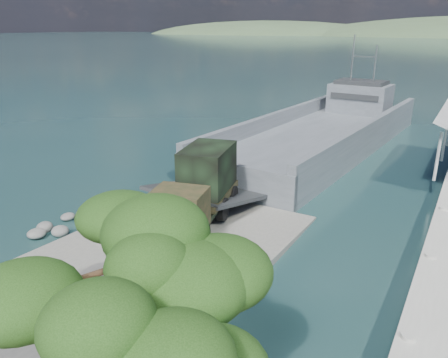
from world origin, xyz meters
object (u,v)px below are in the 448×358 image
landing_craft (321,139)px  military_truck (199,188)px  soldier (92,226)px  overhang_tree (135,278)px

landing_craft → military_truck: landing_craft is taller
landing_craft → soldier: bearing=-93.8°
landing_craft → military_truck: size_ratio=4.23×
landing_craft → overhang_tree: (5.74, -31.60, 4.22)m
military_truck → soldier: size_ratio=4.91×
military_truck → soldier: 5.80m
landing_craft → soldier: landing_craft is taller
military_truck → soldier: (-3.19, -4.74, -1.03)m
landing_craft → soldier: (-3.42, -24.62, 0.50)m
military_truck → landing_craft: bearing=75.4°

